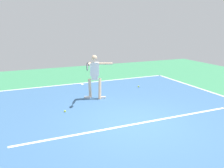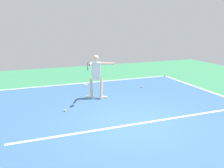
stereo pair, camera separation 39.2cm
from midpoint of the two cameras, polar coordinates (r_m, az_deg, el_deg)
The scene contains 8 objects.
ground_plane at distance 7.65m, azimuth 3.69°, elevation -8.86°, with size 20.94×20.94×0.00m, color #388456.
court_surface at distance 7.65m, azimuth 3.69°, elevation -8.85°, with size 9.53×11.20×0.00m, color #38608E.
court_line_baseline_near at distance 12.60m, azimuth -8.01°, elevation 0.19°, with size 9.53×0.10×0.01m, color white.
court_line_service at distance 7.57m, azimuth 4.03°, elevation -9.10°, with size 7.14×0.10×0.01m, color white.
court_line_centre_mark at distance 12.41m, azimuth -7.75°, elevation -0.01°, with size 0.10×0.30×0.01m, color white.
tennis_player at distance 9.78m, azimuth -5.13°, elevation 2.29°, with size 1.26×1.13×1.75m.
tennis_ball_near_player at distance 8.68m, azimuth -12.01°, elevation -6.10°, with size 0.07×0.07×0.07m, color #CCE033.
tennis_ball_by_sideline at distance 11.75m, azimuth 5.15°, elevation -0.57°, with size 0.07×0.07×0.07m, color #CCE033.
Camera 1 is at (3.47, 6.17, 2.95)m, focal length 39.96 mm.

